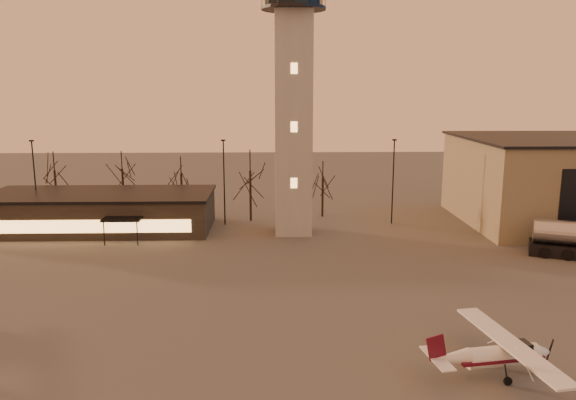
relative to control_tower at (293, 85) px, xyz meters
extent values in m
plane|color=#484543|center=(0.00, -30.00, -16.33)|extent=(220.00, 220.00, 0.00)
cube|color=gray|center=(0.00, 0.00, -4.33)|extent=(4.00, 4.00, 24.00)
cylinder|color=black|center=(0.00, 0.00, 7.82)|extent=(6.80, 6.80, 0.30)
cube|color=black|center=(-22.00, 2.00, -14.33)|extent=(25.00, 10.00, 4.00)
cube|color=black|center=(-22.00, 2.00, -12.18)|extent=(25.40, 10.40, 0.30)
cube|color=#FFAE59|center=(-22.00, -3.02, -14.73)|extent=(22.00, 0.08, 1.40)
cube|color=black|center=(-18.00, -4.00, -13.73)|extent=(4.00, 2.00, 0.20)
cylinder|color=black|center=(-30.00, 4.00, -11.33)|extent=(0.16, 0.16, 10.00)
cube|color=black|center=(-30.00, 4.00, -6.28)|extent=(0.50, 0.25, 0.18)
cylinder|color=black|center=(-8.00, 4.00, -11.33)|extent=(0.16, 0.16, 10.00)
cube|color=black|center=(-8.00, 4.00, -6.28)|extent=(0.50, 0.25, 0.18)
cylinder|color=black|center=(12.00, 4.00, -11.33)|extent=(0.16, 0.16, 10.00)
cube|color=black|center=(12.00, 4.00, -6.28)|extent=(0.50, 0.25, 0.18)
cylinder|color=black|center=(-30.00, 10.00, -13.46)|extent=(0.28, 0.28, 5.74)
cylinder|color=black|center=(-14.00, 10.00, -13.70)|extent=(0.28, 0.28, 5.25)
cylinder|color=black|center=(-5.00, 6.00, -13.25)|extent=(0.28, 0.28, 6.16)
cylinder|color=black|center=(4.00, 8.00, -13.84)|extent=(0.28, 0.28, 4.97)
cylinder|color=black|center=(-22.00, 12.00, -13.53)|extent=(0.28, 0.28, 5.60)
cylinder|color=silver|center=(10.69, -32.24, -15.18)|extent=(4.36, 1.84, 1.19)
cone|color=silver|center=(13.14, -31.85, -15.18)|extent=(0.99, 1.25, 1.14)
cone|color=silver|center=(7.61, -32.73, -15.04)|extent=(2.33, 1.34, 1.01)
cube|color=black|center=(11.60, -32.10, -14.77)|extent=(1.51, 1.17, 0.64)
cube|color=#500B1A|center=(10.51, -32.27, -15.22)|extent=(5.09, 1.99, 0.20)
cube|color=silver|center=(11.15, -32.17, -14.46)|extent=(2.93, 10.18, 0.13)
cube|color=silver|center=(6.79, -32.85, -14.95)|extent=(1.29, 3.12, 0.07)
cube|color=#500B1A|center=(6.70, -32.87, -14.31)|extent=(1.27, 0.27, 1.56)
cylinder|color=#A1A1A5|center=(26.18, -9.87, -13.97)|extent=(6.71, 4.65, 2.36)
camera|label=1|loc=(-2.24, -61.29, -0.26)|focal=35.00mm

